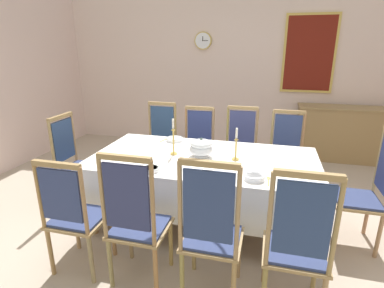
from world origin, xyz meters
TOP-DOWN VIEW (x-y plane):
  - ground at (0.00, 0.00)m, footprint 6.47×5.75m
  - back_wall at (0.00, 2.92)m, footprint 6.47×0.08m
  - dining_table at (0.00, 0.14)m, footprint 2.27×1.19m
  - tablecloth at (0.00, 0.14)m, footprint 2.29×1.21m
  - chair_south_a at (-0.86, -0.86)m, footprint 0.44×0.42m
  - chair_north_a at (-0.86, 1.14)m, footprint 0.44×0.42m
  - chair_south_b at (-0.31, -0.87)m, footprint 0.44×0.42m
  - chair_north_b at (-0.31, 1.14)m, footprint 0.44×0.42m
  - chair_south_c at (0.28, -0.87)m, footprint 0.44×0.42m
  - chair_north_c at (0.28, 1.14)m, footprint 0.44×0.42m
  - chair_south_d at (0.87, -0.87)m, footprint 0.44×0.42m
  - chair_north_d at (0.87, 1.14)m, footprint 0.44×0.42m
  - chair_head_west at (-1.54, 0.14)m, footprint 0.42×0.44m
  - chair_head_east at (1.55, 0.14)m, footprint 0.42×0.44m
  - soup_tureen at (-0.03, 0.14)m, footprint 0.25×0.25m
  - candlestick_west at (-0.33, 0.14)m, footprint 0.07×0.07m
  - candlestick_east at (0.33, 0.14)m, footprint 0.07×0.07m
  - bowl_near_left at (0.54, -0.29)m, footprint 0.18×0.18m
  - bowl_near_right at (-0.46, 0.59)m, footprint 0.20×0.20m
  - bowl_far_left at (-0.39, -0.34)m, footprint 0.15×0.15m
  - spoon_primary at (0.66, -0.27)m, footprint 0.03×0.18m
  - spoon_secondary at (-0.58, 0.62)m, footprint 0.06×0.17m
  - sideboard at (1.81, 2.60)m, footprint 1.44×0.48m
  - mounted_clock at (-0.62, 2.84)m, footprint 0.31×0.06m
  - framed_painting at (1.19, 2.85)m, footprint 0.84×0.05m

SIDE VIEW (x-z plane):
  - ground at x=0.00m, z-range -0.04..0.00m
  - sideboard at x=1.81m, z-range 0.00..0.91m
  - chair_south_a at x=-0.86m, z-range 0.02..1.06m
  - chair_north_b at x=-0.31m, z-range 0.02..1.07m
  - chair_north_d at x=0.87m, z-range 0.01..1.08m
  - chair_north_c at x=0.28m, z-range 0.01..1.10m
  - chair_north_a at x=-0.86m, z-range 0.01..1.10m
  - chair_head_west at x=-1.54m, z-range 0.01..1.11m
  - chair_south_b at x=-0.31m, z-range 0.00..1.15m
  - chair_south_d at x=0.87m, z-range 0.00..1.15m
  - chair_head_east at x=1.55m, z-range 0.00..1.16m
  - chair_south_c at x=0.28m, z-range 0.00..1.16m
  - tablecloth at x=0.00m, z-range 0.41..0.86m
  - dining_table at x=0.00m, z-range 0.31..1.06m
  - spoon_primary at x=0.66m, z-range 0.76..0.77m
  - spoon_secondary at x=-0.58m, z-range 0.76..0.77m
  - bowl_far_left at x=-0.39m, z-range 0.76..0.80m
  - bowl_near_right at x=-0.46m, z-range 0.76..0.80m
  - bowl_near_left at x=0.54m, z-range 0.76..0.80m
  - soup_tureen at x=-0.03m, z-range 0.75..0.96m
  - candlestick_east at x=0.33m, z-range 0.72..1.05m
  - candlestick_west at x=-0.33m, z-range 0.72..1.11m
  - back_wall at x=0.00m, z-range 0.00..3.10m
  - framed_painting at x=1.19m, z-range 1.08..2.36m
  - mounted_clock at x=-0.62m, z-range 1.78..2.09m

